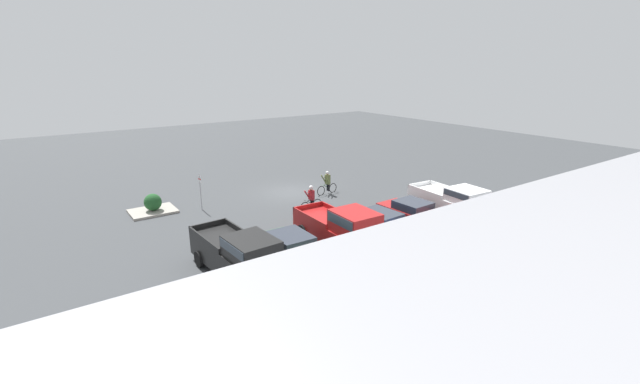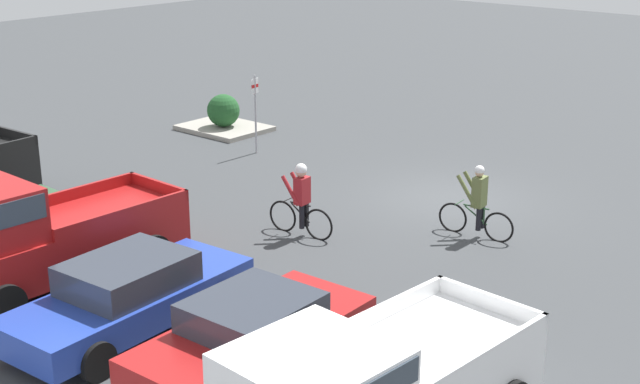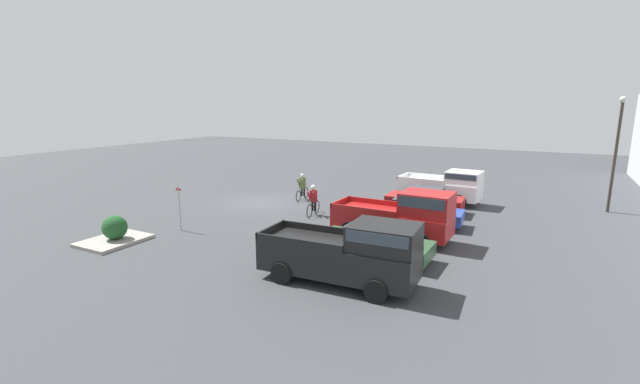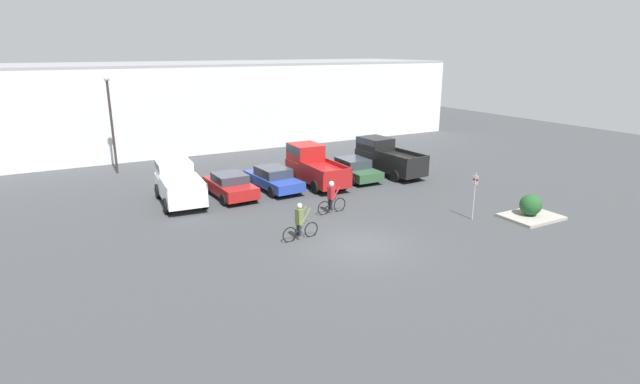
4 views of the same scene
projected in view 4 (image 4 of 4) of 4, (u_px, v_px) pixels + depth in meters
ground_plane at (360, 245)px, 21.70m from camera, size 80.00×80.00×0.00m
warehouse_building at (186, 103)px, 44.39m from camera, size 48.48×12.34×7.01m
pickup_truck_0 at (178, 183)px, 27.57m from camera, size 2.49×5.03×2.09m
sedan_0 at (230, 185)px, 28.48m from camera, size 2.15×4.30×1.39m
sedan_1 at (273, 178)px, 30.01m from camera, size 2.20×4.78×1.38m
pickup_truck_1 at (313, 165)px, 31.36m from camera, size 2.27×5.41×2.33m
sedan_2 at (353, 169)px, 32.52m from camera, size 2.06×4.61×1.36m
pickup_truck_2 at (386, 156)px, 33.83m from camera, size 2.33×5.57×2.29m
cyclist_0 at (332, 197)px, 25.70m from camera, size 1.77×0.49×1.74m
cyclist_1 at (300, 222)px, 22.15m from camera, size 1.86×0.50×1.72m
fire_lane_sign at (474, 192)px, 24.55m from camera, size 0.06×0.30×2.38m
lamppost at (111, 117)px, 33.16m from camera, size 0.36×0.36×6.50m
curb_island at (531, 217)px, 25.12m from camera, size 2.74×2.14×0.15m
shrub at (531, 205)px, 24.98m from camera, size 1.08×1.08×1.08m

